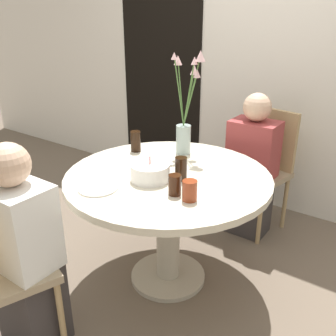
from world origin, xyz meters
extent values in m
plane|color=#6B5B4C|center=(0.00, 0.00, 0.00)|extent=(16.00, 16.00, 0.00)
cube|color=silver|center=(0.00, 1.39, 1.30)|extent=(8.00, 0.05, 2.60)
cube|color=black|center=(-1.05, 1.35, 1.02)|extent=(0.90, 0.01, 2.05)
cylinder|color=beige|center=(0.00, 0.00, 0.72)|extent=(1.20, 1.20, 0.04)
cylinder|color=#B7AD99|center=(0.00, 0.00, 0.36)|extent=(0.15, 0.15, 0.67)
cylinder|color=#B7AD99|center=(0.00, 0.00, 0.01)|extent=(0.48, 0.48, 0.03)
cube|color=#9E896B|center=(0.19, 0.91, 0.46)|extent=(0.47, 0.47, 0.04)
cube|color=tan|center=(0.23, 1.09, 0.71)|extent=(0.38, 0.11, 0.46)
cylinder|color=tan|center=(-0.01, 0.78, 0.22)|extent=(0.03, 0.03, 0.44)
cylinder|color=tan|center=(0.32, 0.71, 0.22)|extent=(0.03, 0.03, 0.44)
cylinder|color=tan|center=(0.06, 1.11, 0.22)|extent=(0.03, 0.03, 0.44)
cylinder|color=tan|center=(0.39, 1.04, 0.22)|extent=(0.03, 0.03, 0.44)
cube|color=#9E896B|center=(-0.32, -0.88, 0.46)|extent=(0.51, 0.51, 0.04)
cylinder|color=tan|center=(-0.10, -0.77, 0.22)|extent=(0.03, 0.03, 0.44)
cylinder|color=tan|center=(-0.42, -0.66, 0.22)|extent=(0.03, 0.03, 0.44)
cylinder|color=white|center=(-0.04, -0.12, 0.79)|extent=(0.22, 0.22, 0.09)
cylinder|color=#E54C4C|center=(-0.04, -0.12, 0.86)|extent=(0.01, 0.01, 0.04)
cylinder|color=#9EB2AD|center=(-0.12, 0.35, 0.83)|extent=(0.10, 0.10, 0.19)
cylinder|color=#4C7538|center=(-0.15, 0.34, 1.15)|extent=(0.07, 0.03, 0.44)
cone|color=beige|center=(-0.19, 0.33, 1.36)|extent=(0.04, 0.04, 0.04)
cylinder|color=#4C7538|center=(-0.11, 0.39, 1.10)|extent=(0.03, 0.08, 0.35)
cone|color=beige|center=(-0.10, 0.42, 1.28)|extent=(0.05, 0.05, 0.06)
cylinder|color=#4C7538|center=(-0.08, 0.35, 1.10)|extent=(0.10, 0.01, 0.34)
cone|color=beige|center=(-0.04, 0.35, 1.27)|extent=(0.04, 0.04, 0.05)
cylinder|color=#4C7538|center=(-0.07, 0.36, 1.15)|extent=(0.11, 0.02, 0.44)
cone|color=beige|center=(-0.02, 0.36, 1.37)|extent=(0.06, 0.06, 0.07)
cylinder|color=#4C7538|center=(-0.09, 0.35, 1.14)|extent=(0.08, 0.02, 0.42)
cone|color=beige|center=(-0.05, 0.34, 1.34)|extent=(0.04, 0.04, 0.05)
cylinder|color=#4C7538|center=(-0.16, 0.37, 1.13)|extent=(0.08, 0.04, 0.41)
cone|color=beige|center=(-0.19, 0.38, 1.33)|extent=(0.05, 0.05, 0.06)
cylinder|color=silver|center=(-0.19, -0.38, 0.74)|extent=(0.21, 0.21, 0.01)
cylinder|color=maroon|center=(0.27, -0.20, 0.79)|extent=(0.08, 0.08, 0.11)
cylinder|color=black|center=(-0.41, 0.20, 0.81)|extent=(0.07, 0.07, 0.14)
cylinder|color=#33190C|center=(0.18, -0.19, 0.79)|extent=(0.07, 0.07, 0.11)
cylinder|color=black|center=(0.10, -0.02, 0.81)|extent=(0.07, 0.07, 0.13)
cube|color=#383333|center=(0.17, 0.83, 0.24)|extent=(0.31, 0.24, 0.48)
cube|color=#993838|center=(0.17, 0.83, 0.69)|extent=(0.34, 0.24, 0.42)
sphere|color=#D1A889|center=(0.17, 0.83, 1.00)|extent=(0.20, 0.20, 0.20)
cube|color=#383333|center=(-0.29, -0.80, 0.24)|extent=(0.31, 0.24, 0.48)
cube|color=white|center=(-0.29, -0.80, 0.69)|extent=(0.34, 0.24, 0.42)
sphere|color=#D1A889|center=(-0.29, -0.80, 1.00)|extent=(0.20, 0.20, 0.20)
camera|label=1|loc=(1.15, -1.62, 1.61)|focal=40.00mm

